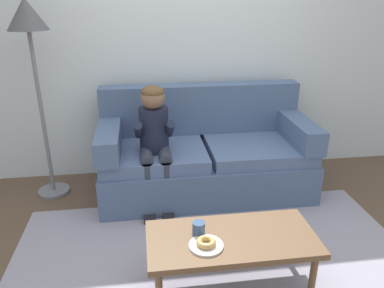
% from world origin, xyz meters
% --- Properties ---
extents(ground, '(10.00, 10.00, 0.00)m').
position_xyz_m(ground, '(0.00, 0.00, 0.00)').
color(ground, brown).
extents(wall_back, '(8.00, 0.10, 2.80)m').
position_xyz_m(wall_back, '(0.00, 1.40, 1.40)').
color(wall_back, silver).
rests_on(wall_back, ground).
extents(area_rug, '(2.95, 1.70, 0.01)m').
position_xyz_m(area_rug, '(0.00, -0.25, 0.01)').
color(area_rug, '#9993A3').
rests_on(area_rug, ground).
extents(couch, '(1.97, 0.90, 0.99)m').
position_xyz_m(couch, '(0.12, 0.85, 0.35)').
color(couch, slate).
rests_on(couch, ground).
extents(coffee_table, '(1.07, 0.50, 0.41)m').
position_xyz_m(coffee_table, '(0.05, -0.52, 0.36)').
color(coffee_table, brown).
rests_on(coffee_table, ground).
extents(person_child, '(0.34, 0.58, 1.10)m').
position_xyz_m(person_child, '(-0.37, 0.64, 0.67)').
color(person_child, '#1E2338').
rests_on(person_child, ground).
extents(plate, '(0.21, 0.21, 0.01)m').
position_xyz_m(plate, '(-0.12, -0.59, 0.41)').
color(plate, white).
rests_on(plate, coffee_table).
extents(donut, '(0.16, 0.16, 0.04)m').
position_xyz_m(donut, '(-0.12, -0.59, 0.44)').
color(donut, tan).
rests_on(donut, plate).
extents(mug, '(0.08, 0.08, 0.09)m').
position_xyz_m(mug, '(-0.15, -0.47, 0.45)').
color(mug, '#334C72').
rests_on(mug, coffee_table).
extents(toy_controller, '(0.23, 0.09, 0.05)m').
position_xyz_m(toy_controller, '(0.57, 0.00, 0.03)').
color(toy_controller, gold).
rests_on(toy_controller, ground).
extents(floor_lamp, '(0.34, 0.34, 1.80)m').
position_xyz_m(floor_lamp, '(-1.36, 0.97, 1.49)').
color(floor_lamp, slate).
rests_on(floor_lamp, ground).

